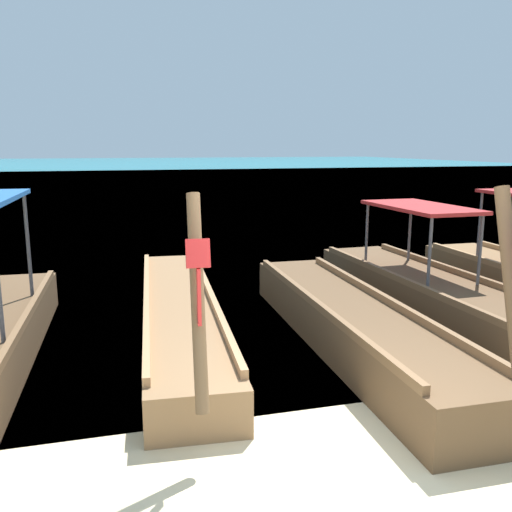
{
  "coord_description": "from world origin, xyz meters",
  "views": [
    {
      "loc": [
        -1.88,
        -3.51,
        2.74
      ],
      "look_at": [
        0.0,
        3.45,
        1.26
      ],
      "focal_mm": 38.09,
      "sensor_mm": 36.0,
      "label": 1
    }
  ],
  "objects": [
    {
      "name": "ground",
      "position": [
        0.0,
        0.0,
        0.0
      ],
      "size": [
        120.0,
        120.0,
        0.0
      ],
      "primitive_type": "plane",
      "color": "beige"
    },
    {
      "name": "sea_water",
      "position": [
        0.0,
        61.45,
        0.0
      ],
      "size": [
        120.0,
        120.0,
        0.0
      ],
      "primitive_type": "plane",
      "color": "#147A89",
      "rests_on": "ground"
    },
    {
      "name": "longtail_boat_violet_ribbon",
      "position": [
        1.24,
        2.98,
        0.32
      ],
      "size": [
        1.21,
        6.31,
        2.43
      ],
      "color": "brown",
      "rests_on": "ground"
    },
    {
      "name": "longtail_boat_red_ribbon",
      "position": [
        -0.96,
        4.28,
        0.27
      ],
      "size": [
        1.47,
        6.93,
        2.34
      ],
      "color": "olive",
      "rests_on": "ground"
    },
    {
      "name": "longtail_boat_blue_ribbon",
      "position": [
        3.25,
        3.81,
        0.33
      ],
      "size": [
        1.5,
        7.17,
        2.67
      ],
      "color": "brown",
      "rests_on": "ground"
    }
  ]
}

